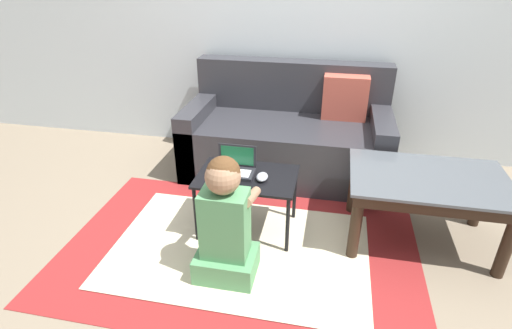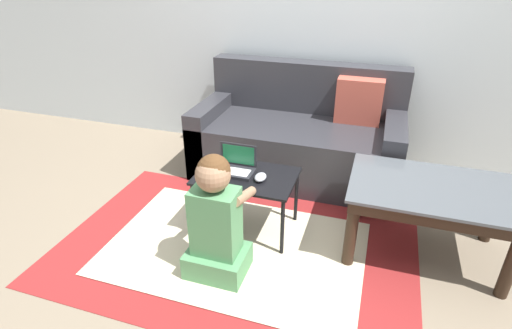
{
  "view_description": "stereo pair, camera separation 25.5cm",
  "coord_description": "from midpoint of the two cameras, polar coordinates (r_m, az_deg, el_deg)",
  "views": [
    {
      "loc": [
        0.4,
        -2.14,
        1.66
      ],
      "look_at": [
        -0.05,
        0.08,
        0.48
      ],
      "focal_mm": 28.0,
      "sensor_mm": 36.0,
      "label": 1
    },
    {
      "loc": [
        0.65,
        -2.07,
        1.66
      ],
      "look_at": [
        -0.05,
        0.08,
        0.48
      ],
      "focal_mm": 28.0,
      "sensor_mm": 36.0,
      "label": 2
    }
  ],
  "objects": [
    {
      "name": "computer_mouse",
      "position": [
        2.49,
        3.56,
        -1.93
      ],
      "size": [
        0.07,
        0.11,
        0.04
      ],
      "color": "#B2B7C1",
      "rests_on": "laptop_desk"
    },
    {
      "name": "coffee_table",
      "position": [
        2.62,
        26.31,
        -4.31
      ],
      "size": [
        0.95,
        0.63,
        0.48
      ],
      "color": "#4C5156",
      "rests_on": "ground_plane"
    },
    {
      "name": "person_seated",
      "position": [
        2.23,
        -2.44,
        -8.25
      ],
      "size": [
        0.34,
        0.42,
        0.76
      ],
      "color": "#518E5B",
      "rests_on": "ground_plane"
    },
    {
      "name": "laptop_desk",
      "position": [
        2.57,
        1.45,
        -2.48
      ],
      "size": [
        0.64,
        0.42,
        0.42
      ],
      "color": "black",
      "rests_on": "ground_plane"
    },
    {
      "name": "wall_back",
      "position": [
        3.59,
        10.08,
        20.63
      ],
      "size": [
        9.0,
        0.06,
        2.5
      ],
      "color": "silver",
      "rests_on": "ground_plane"
    },
    {
      "name": "area_rug",
      "position": [
        2.61,
        -0.12,
        -11.91
      ],
      "size": [
        2.23,
        1.45,
        0.01
      ],
      "color": "maroon",
      "rests_on": "ground_plane"
    },
    {
      "name": "ground_plane",
      "position": [
        2.73,
        3.17,
        -9.89
      ],
      "size": [
        16.0,
        16.0,
        0.0
      ],
      "primitive_type": "plane",
      "color": "#7F705B"
    },
    {
      "name": "laptop",
      "position": [
        2.57,
        -0.11,
        -0.5
      ],
      "size": [
        0.25,
        0.16,
        0.17
      ],
      "color": "#232328",
      "rests_on": "laptop_desk"
    },
    {
      "name": "couch",
      "position": [
        3.39,
        8.38,
        3.74
      ],
      "size": [
        1.66,
        0.84,
        0.88
      ],
      "color": "#2D2D33",
      "rests_on": "ground_plane"
    }
  ]
}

